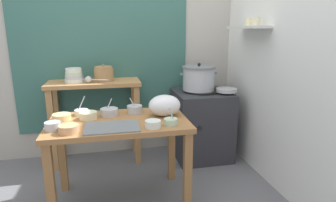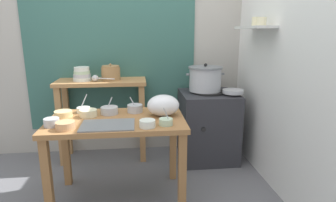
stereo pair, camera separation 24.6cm
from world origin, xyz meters
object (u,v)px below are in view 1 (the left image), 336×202
object	(u,v)px
serving_tray	(112,127)
plastic_bag	(165,105)
prep_bowl_4	(53,126)
prep_bowl_6	(88,115)
prep_bowl_3	(153,124)
prep_bowl_5	(62,117)
prep_table	(119,133)
stove_block	(201,124)
bowl_stack_enamel	(74,76)
prep_bowl_8	(69,129)
ladle	(89,80)
prep_bowl_0	(135,109)
back_shelf_table	(95,102)
steamer_pot	(199,78)
prep_bowl_7	(171,121)
prep_bowl_2	(81,112)
clay_pot	(104,74)
prep_bowl_1	(109,112)
wide_pan	(226,90)

from	to	relation	value
serving_tray	plastic_bag	xyz separation A→B (m)	(0.44, 0.22, 0.08)
prep_bowl_4	prep_bowl_6	xyz separation A→B (m)	(0.23, 0.23, -0.00)
prep_bowl_3	prep_bowl_6	distance (m)	0.58
plastic_bag	prep_bowl_5	distance (m)	0.84
prep_table	stove_block	world-z (taller)	stove_block
bowl_stack_enamel	prep_bowl_8	xyz separation A→B (m)	(0.05, -1.04, -0.22)
ladle	prep_bowl_8	world-z (taller)	ladle
serving_tray	prep_bowl_0	bearing A→B (deg)	59.69
prep_bowl_0	serving_tray	bearing A→B (deg)	-120.31
back_shelf_table	steamer_pot	bearing A→B (deg)	-5.60
prep_bowl_0	prep_bowl_7	size ratio (longest dim) A/B	0.95
serving_tray	prep_bowl_5	world-z (taller)	prep_bowl_5
steamer_pot	prep_bowl_3	xyz separation A→B (m)	(-0.67, -0.97, -0.16)
prep_bowl_2	prep_bowl_0	bearing A→B (deg)	-5.38
bowl_stack_enamel	prep_bowl_8	world-z (taller)	bowl_stack_enamel
back_shelf_table	plastic_bag	size ratio (longest dim) A/B	3.56
prep_bowl_0	prep_bowl_4	xyz separation A→B (m)	(-0.62, -0.31, -0.00)
prep_bowl_8	stove_block	bearing A→B (deg)	35.42
prep_table	prep_bowl_6	distance (m)	0.29
ladle	prep_bowl_5	world-z (taller)	ladle
bowl_stack_enamel	serving_tray	bearing A→B (deg)	-70.47
prep_table	clay_pot	xyz separation A→B (m)	(-0.11, 0.84, 0.37)
plastic_bag	prep_bowl_6	size ratio (longest dim) A/B	1.89
prep_bowl_1	prep_bowl_6	distance (m)	0.18
back_shelf_table	wide_pan	distance (m)	1.42
back_shelf_table	prep_bowl_3	bearing A→B (deg)	-67.07
prep_bowl_5	prep_table	bearing A→B (deg)	-13.06
steamer_pot	prep_bowl_7	xyz separation A→B (m)	(-0.53, -0.93, -0.17)
prep_table	back_shelf_table	bearing A→B (deg)	104.26
stove_block	prep_bowl_0	xyz separation A→B (m)	(-0.80, -0.53, 0.37)
back_shelf_table	plastic_bag	distance (m)	1.01
ladle	prep_bowl_2	distance (m)	0.57
prep_bowl_1	prep_bowl_2	world-z (taller)	prep_bowl_2
bowl_stack_enamel	wide_pan	distance (m)	1.61
prep_bowl_5	prep_bowl_4	bearing A→B (deg)	-96.30
wide_pan	steamer_pot	bearing A→B (deg)	149.50
prep_bowl_2	prep_bowl_3	xyz separation A→B (m)	(0.54, -0.45, 0.00)
prep_bowl_6	serving_tray	bearing A→B (deg)	-54.80
prep_table	bowl_stack_enamel	size ratio (longest dim) A/B	5.74
bowl_stack_enamel	plastic_bag	distance (m)	1.12
prep_bowl_2	prep_bowl_8	world-z (taller)	prep_bowl_2
steamer_pot	clay_pot	world-z (taller)	steamer_pot
ladle	prep_bowl_2	world-z (taller)	ladle
steamer_pot	prep_bowl_2	distance (m)	1.33
wide_pan	prep_bowl_2	size ratio (longest dim) A/B	1.38
prep_bowl_5	prep_bowl_7	xyz separation A→B (m)	(0.83, -0.31, 0.00)
stove_block	prep_bowl_4	distance (m)	1.70
ladle	prep_bowl_8	xyz separation A→B (m)	(-0.10, -0.97, -0.18)
back_shelf_table	bowl_stack_enamel	bearing A→B (deg)	-173.91
bowl_stack_enamel	prep_bowl_6	bearing A→B (deg)	-77.04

